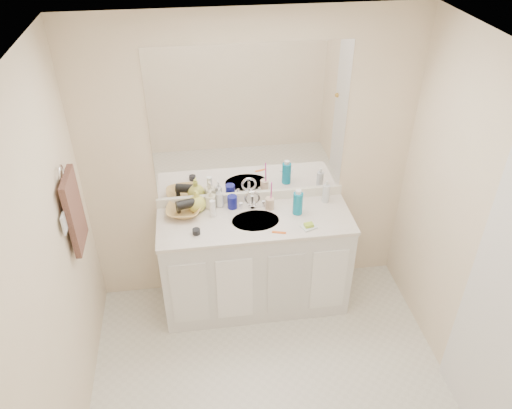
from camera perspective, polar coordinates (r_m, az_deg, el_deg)
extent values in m
cube|color=silver|center=(3.81, 2.23, -21.76)|extent=(2.60, 2.60, 0.00)
cube|color=white|center=(2.25, 3.62, 14.56)|extent=(2.60, 2.60, 0.02)
cube|color=#F9E4C2|center=(3.93, -0.67, 4.46)|extent=(2.60, 0.02, 2.40)
cube|color=#F9E4C2|center=(2.98, -23.03, -10.16)|extent=(0.02, 2.60, 2.40)
cube|color=#F9E4C2|center=(3.34, 25.35, -5.48)|extent=(0.02, 2.60, 2.40)
cube|color=silver|center=(4.16, -0.10, -6.73)|extent=(1.50, 0.55, 0.85)
cube|color=silver|center=(3.88, -0.10, -1.84)|extent=(1.52, 0.57, 0.03)
cube|color=white|center=(4.06, -0.62, 0.94)|extent=(1.52, 0.03, 0.08)
cylinder|color=beige|center=(3.87, -0.06, -1.97)|extent=(0.37, 0.37, 0.02)
cylinder|color=silver|center=(3.97, -0.43, 0.33)|extent=(0.02, 0.02, 0.11)
cube|color=white|center=(3.76, -0.70, 9.18)|extent=(1.48, 0.01, 1.20)
cylinder|color=navy|center=(3.98, -2.73, 0.29)|extent=(0.10, 0.10, 0.11)
cylinder|color=beige|center=(3.97, 1.58, 0.12)|extent=(0.09, 0.09, 0.09)
cylinder|color=#E33BAA|center=(3.91, 1.75, 1.38)|extent=(0.01, 0.04, 0.21)
cylinder|color=#0D7BA0|center=(3.90, 4.80, 0.13)|extent=(0.08, 0.08, 0.18)
cylinder|color=silver|center=(4.07, 8.00, 1.27)|extent=(0.06, 0.06, 0.15)
cube|color=white|center=(3.80, 6.03, -2.56)|extent=(0.13, 0.12, 0.01)
cube|color=#9EC32F|center=(3.79, 6.05, -2.34)|extent=(0.07, 0.06, 0.02)
cube|color=#D95616|center=(3.74, 2.65, -3.21)|extent=(0.11, 0.05, 0.00)
cylinder|color=black|center=(3.74, -6.84, -3.09)|extent=(0.07, 0.07, 0.04)
cylinder|color=white|center=(3.88, -4.99, -0.46)|extent=(0.06, 0.06, 0.14)
imported|color=white|center=(3.98, -4.17, 0.84)|extent=(0.08, 0.08, 0.17)
imported|color=beige|center=(3.98, -5.16, 0.67)|extent=(0.09, 0.09, 0.16)
imported|color=#D0D151|center=(3.95, -6.79, 0.43)|extent=(0.17, 0.17, 0.18)
imported|color=#B78B4A|center=(3.95, -8.26, -0.66)|extent=(0.31, 0.31, 0.07)
cylinder|color=black|center=(3.92, -8.04, 0.04)|extent=(0.16, 0.11, 0.07)
torus|color=silver|center=(3.38, -21.37, 3.37)|extent=(0.01, 0.11, 0.11)
cube|color=#412923|center=(3.53, -20.05, -0.77)|extent=(0.04, 0.32, 0.55)
cube|color=silver|center=(3.35, -21.08, -2.05)|extent=(0.01, 0.08, 0.13)
cube|color=white|center=(3.29, 26.86, -11.46)|extent=(0.02, 0.82, 2.00)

